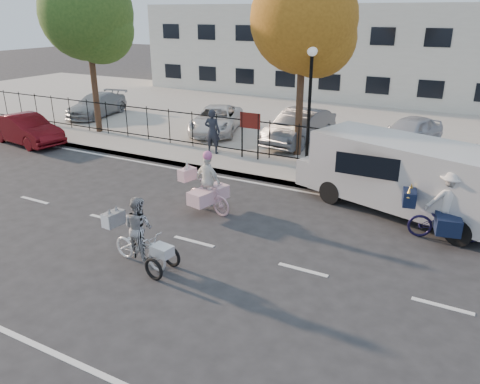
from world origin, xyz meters
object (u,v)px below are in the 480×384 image
Objects in this scene: lamppost at (310,86)px; white_van at (404,174)px; red_sedan at (27,129)px; unicorn_bike at (208,190)px; lot_car_a at (97,105)px; lot_car_b at (216,120)px; bull_bike at (446,212)px; zebra_trike at (140,239)px; lot_car_d at (410,132)px; lot_car_c at (299,127)px; pedestrian at (212,131)px.

lamppost is 0.66× the size of white_van.
unicorn_bike is at bearing -94.93° from red_sedan.
lot_car_b is at bearing -10.25° from lot_car_a.
white_van is (5.01, 2.66, 0.50)m from unicorn_bike.
bull_bike is 19.72m from lot_car_a.
zebra_trike is 0.52× the size of lot_car_d.
white_van reaches higher than red_sedan.
zebra_trike reaches higher than lot_car_c.
lot_car_a is (-9.39, 3.22, -0.29)m from pedestrian.
lot_car_b is at bearing -42.66° from red_sedan.
white_van is at bearing -81.46° from red_sedan.
unicorn_bike is 14.64m from lot_car_a.
red_sedan is at bearing -160.13° from lot_car_b.
lot_car_c is (-0.28, 7.99, 0.18)m from unicorn_bike.
zebra_trike is at bearing -89.49° from lot_car_d.
lot_car_b is at bearing 167.91° from white_van.
red_sedan is (-11.13, 2.66, -0.04)m from unicorn_bike.
lot_car_a is 0.95× the size of lot_car_b.
lot_car_c is at bearing 116.13° from lamppost.
lamppost reaches higher than lot_car_d.
zebra_trike reaches higher than lot_car_d.
red_sedan is (-12.33, -2.30, -2.46)m from lamppost.
lot_car_d is at bearing -155.10° from pedestrian.
zebra_trike is 0.30× the size of white_van.
lot_car_a is 0.95× the size of lot_car_c.
white_van is at bearing -31.30° from zebra_trike.
zebra_trike is at bearing -86.33° from lot_car_b.
lot_car_b is (6.64, 5.34, 0.10)m from red_sedan.
zebra_trike is at bearing -81.42° from lot_car_c.
unicorn_bike reaches higher than lot_car_d.
pedestrian is 0.41× the size of lot_car_c.
unicorn_bike is at bearing -103.67° from lamppost.
unicorn_bike reaches higher than lot_car_a.
lamppost is 5.65m from unicorn_bike.
lamppost is 0.99× the size of lot_car_b.
red_sedan is 1.04× the size of lot_car_d.
unicorn_bike is (-1.21, -4.96, -2.42)m from lamppost.
lot_car_b is 1.14× the size of lot_car_d.
lot_car_a is at bearing 160.34° from lot_car_b.
white_van is 1.64× the size of red_sedan.
lot_car_a is 1.08× the size of lot_car_d.
lot_car_a is at bearing -157.94° from lot_car_d.
lot_car_b is (-1.68, 3.12, -0.29)m from pedestrian.
lamppost is 2.27× the size of unicorn_bike.
lamppost is at bearing 166.10° from white_van.
pedestrian is at bearing -123.26° from lot_car_c.
lot_car_c is at bearing -143.35° from lot_car_d.
red_sedan is at bearing -169.44° from lamppost.
white_van is 6.95m from lot_car_d.
lot_car_a is at bearing 166.83° from lamppost.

